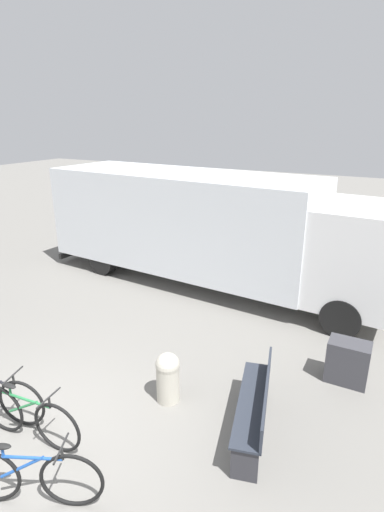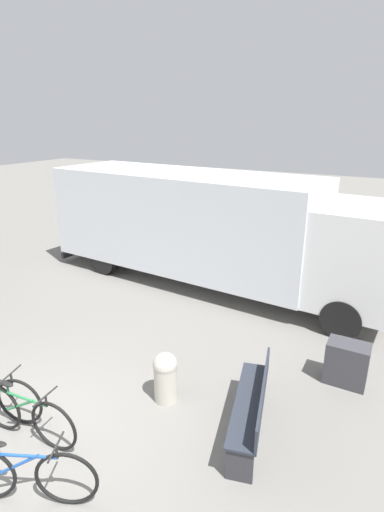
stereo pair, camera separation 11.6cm
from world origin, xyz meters
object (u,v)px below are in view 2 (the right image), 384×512
(delivery_truck, at_px, (207,224))
(bicycle_far, at_px, (25,475))
(bollard_near_bench, at_px, (165,375))
(utility_box, at_px, (347,363))
(bicycle_middle, at_px, (26,415))
(park_bench, at_px, (254,403))

(delivery_truck, xyz_separation_m, bicycle_far, (1.19, -6.97, -1.22))
(bollard_near_bench, height_order, utility_box, bollard_near_bench)
(utility_box, bearing_deg, delivery_truck, 145.14)
(bollard_near_bench, xyz_separation_m, utility_box, (2.43, 1.84, -0.08))
(bicycle_middle, bearing_deg, bollard_near_bench, 46.87)
(bicycle_middle, bearing_deg, park_bench, 25.70)
(park_bench, distance_m, bollard_near_bench, 1.46)
(bollard_near_bench, bearing_deg, utility_box, 37.07)
(bicycle_middle, relative_size, utility_box, 2.31)
(delivery_truck, bearing_deg, bicycle_middle, -82.58)
(park_bench, xyz_separation_m, bicycle_middle, (-2.71, -1.64, -0.09))
(park_bench, distance_m, bicycle_far, 3.00)
(delivery_truck, distance_m, utility_box, 5.12)
(bicycle_far, bearing_deg, bollard_near_bench, 54.37)
(bicycle_middle, distance_m, bicycle_far, 1.05)
(delivery_truck, height_order, bicycle_middle, delivery_truck)
(bicycle_far, xyz_separation_m, utility_box, (2.88, 4.13, -0.03))
(bicycle_middle, distance_m, utility_box, 5.05)
(park_bench, bearing_deg, delivery_truck, 19.59)
(bicycle_middle, relative_size, bollard_near_bench, 2.05)
(delivery_truck, bearing_deg, bicycle_far, -76.44)
(delivery_truck, bearing_deg, bollard_near_bench, -66.77)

